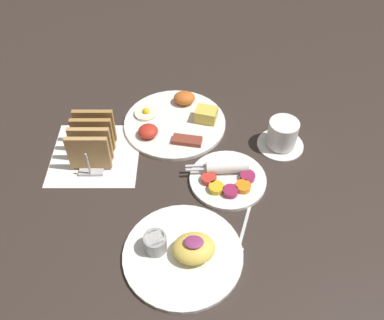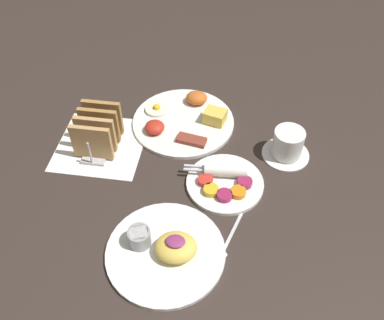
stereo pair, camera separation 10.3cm
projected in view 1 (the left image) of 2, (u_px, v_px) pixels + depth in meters
ground_plane at (176, 183)px, 1.02m from camera, size 3.00×3.00×0.00m
napkin_flat at (95, 155)px, 1.09m from camera, size 0.22×0.22×0.00m
plate_breakfast at (175, 121)px, 1.16m from camera, size 0.28×0.28×0.05m
plate_condiments at (227, 178)px, 1.02m from camera, size 0.19×0.18×0.04m
plate_foreground at (183, 252)px, 0.88m from camera, size 0.25×0.25×0.06m
toast_rack at (92, 141)px, 1.05m from camera, size 0.10×0.15×0.10m
coffee_cup at (282, 135)px, 1.09m from camera, size 0.12×0.12×0.08m
teaspoon at (241, 236)px, 0.92m from camera, size 0.05×0.12×0.01m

